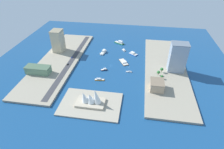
% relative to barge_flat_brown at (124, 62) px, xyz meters
% --- Properties ---
extents(ground_plane, '(440.00, 440.00, 0.00)m').
position_rel_barge_flat_brown_xyz_m(ground_plane, '(22.74, 13.45, -1.22)').
color(ground_plane, navy).
extents(quay_west, '(70.00, 240.00, 3.18)m').
position_rel_barge_flat_brown_xyz_m(quay_west, '(-75.05, 13.45, 0.37)').
color(quay_west, '#9E937F').
rests_on(quay_west, ground_plane).
extents(quay_east, '(70.00, 240.00, 3.18)m').
position_rel_barge_flat_brown_xyz_m(quay_east, '(120.53, 13.45, 0.37)').
color(quay_east, '#9E937F').
rests_on(quay_east, ground_plane).
extents(peninsula_point, '(82.53, 55.26, 2.00)m').
position_rel_barge_flat_brown_xyz_m(peninsula_point, '(32.97, 118.86, -0.22)').
color(peninsula_point, '#A89E89').
rests_on(peninsula_point, ground_plane).
extents(road_strip, '(9.43, 228.00, 0.15)m').
position_rel_barge_flat_brown_xyz_m(road_strip, '(96.92, 13.45, 2.04)').
color(road_strip, '#38383D').
rests_on(road_strip, quay_east).
extents(barge_flat_brown, '(20.72, 26.59, 3.44)m').
position_rel_barge_flat_brown_xyz_m(barge_flat_brown, '(0.00, 0.00, 0.00)').
color(barge_flat_brown, brown).
rests_on(barge_flat_brown, ground_plane).
extents(ferry_green_doubledeck, '(22.80, 17.06, 7.17)m').
position_rel_barge_flat_brown_xyz_m(ferry_green_doubledeck, '(18.03, -81.61, 1.32)').
color(ferry_green_doubledeck, '#2D8C4C').
rests_on(ferry_green_doubledeck, ground_plane).
extents(ferry_white_commuter, '(11.34, 22.72, 6.00)m').
position_rel_barge_flat_brown_xyz_m(ferry_white_commuter, '(45.14, -31.35, 0.90)').
color(ferry_white_commuter, silver).
rests_on(ferry_white_commuter, ground_plane).
extents(patrol_launch_navy, '(12.27, 7.69, 3.82)m').
position_rel_barge_flat_brown_xyz_m(patrol_launch_navy, '(31.50, 31.83, 0.20)').
color(patrol_launch_navy, '#1E284C').
rests_on(patrol_launch_navy, ground_plane).
extents(water_taxi_orange, '(16.64, 5.12, 3.77)m').
position_rel_barge_flat_brown_xyz_m(water_taxi_orange, '(33.14, 61.83, 0.12)').
color(water_taxi_orange, orange).
rests_on(water_taxi_orange, ground_plane).
extents(yacht_sleek_gray, '(9.02, 10.07, 3.16)m').
position_rel_barge_flat_brown_xyz_m(yacht_sleek_gray, '(4.67, -48.65, -0.01)').
color(yacht_sleek_gray, '#999EA3').
rests_on(yacht_sleek_gray, ground_plane).
extents(catamaran_blue, '(19.05, 17.07, 4.45)m').
position_rel_barge_flat_brown_xyz_m(catamaran_blue, '(-15.11, -35.02, 0.44)').
color(catamaran_blue, blue).
rests_on(catamaran_blue, ground_plane).
extents(sailboat_small_white, '(10.93, 2.51, 12.80)m').
position_rel_barge_flat_brown_xyz_m(sailboat_small_white, '(-12.44, 31.00, -0.21)').
color(sailboat_small_white, white).
rests_on(sailboat_small_white, ground_plane).
extents(terminal_long_green, '(41.69, 17.41, 12.50)m').
position_rel_barge_flat_brown_xyz_m(terminal_long_green, '(137.63, 61.45, 8.24)').
color(terminal_long_green, slate).
rests_on(terminal_long_green, quay_east).
extents(office_block_beige, '(20.37, 23.87, 43.63)m').
position_rel_barge_flat_brown_xyz_m(office_block_beige, '(134.78, -21.66, 23.81)').
color(office_block_beige, '#C6B793').
rests_on(office_block_beige, quay_east).
extents(tower_tall_glass, '(27.79, 20.80, 50.22)m').
position_rel_barge_flat_brown_xyz_m(tower_tall_glass, '(-90.24, 16.90, 27.10)').
color(tower_tall_glass, '#8C9EB2').
rests_on(tower_tall_glass, quay_west).
extents(apartment_midrise_tan, '(20.03, 23.05, 13.93)m').
position_rel_barge_flat_brown_xyz_m(apartment_midrise_tan, '(-56.75, 74.36, 8.96)').
color(apartment_midrise_tan, tan).
rests_on(apartment_midrise_tan, quay_west).
extents(hatchback_blue, '(1.96, 4.61, 1.62)m').
position_rel_barge_flat_brown_xyz_m(hatchback_blue, '(99.99, 3.05, 2.90)').
color(hatchback_blue, black).
rests_on(hatchback_blue, road_strip).
extents(suv_black, '(1.96, 4.93, 1.65)m').
position_rel_barge_flat_brown_xyz_m(suv_black, '(99.01, 28.53, 2.92)').
color(suv_black, black).
rests_on(suv_black, road_strip).
extents(traffic_light_waterfront, '(0.36, 0.36, 6.50)m').
position_rel_barge_flat_brown_xyz_m(traffic_light_waterfront, '(90.66, -31.57, 6.30)').
color(traffic_light_waterfront, black).
rests_on(traffic_light_waterfront, quay_east).
extents(opera_landmark, '(38.96, 22.47, 25.13)m').
position_rel_barge_flat_brown_xyz_m(opera_landmark, '(32.39, 118.86, 8.90)').
color(opera_landmark, '#BCAD93').
rests_on(opera_landmark, peninsula_point).
extents(park_tree_cluster, '(11.10, 23.83, 9.06)m').
position_rel_barge_flat_brown_xyz_m(park_tree_cluster, '(-64.56, 34.70, 7.73)').
color(park_tree_cluster, brown).
rests_on(park_tree_cluster, quay_west).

